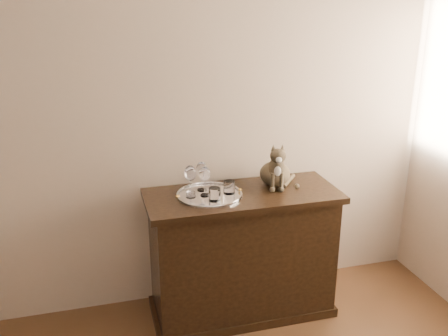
% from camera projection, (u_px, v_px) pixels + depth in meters
% --- Properties ---
extents(wall_back, '(4.00, 0.10, 2.70)m').
position_uv_depth(wall_back, '(134.00, 108.00, 3.03)').
color(wall_back, tan).
rests_on(wall_back, ground).
extents(sideboard, '(1.20, 0.50, 0.85)m').
position_uv_depth(sideboard, '(242.00, 254.00, 3.21)').
color(sideboard, black).
rests_on(sideboard, ground).
extents(tray, '(0.40, 0.40, 0.01)m').
position_uv_depth(tray, '(209.00, 195.00, 3.02)').
color(tray, silver).
rests_on(tray, sideboard).
extents(wine_glass_a, '(0.07, 0.07, 0.18)m').
position_uv_depth(wine_glass_a, '(190.00, 179.00, 3.02)').
color(wine_glass_a, white).
rests_on(wine_glass_a, tray).
extents(wine_glass_b, '(0.07, 0.07, 0.18)m').
position_uv_depth(wine_glass_b, '(202.00, 176.00, 3.06)').
color(wine_glass_b, white).
rests_on(wine_glass_b, tray).
extents(wine_glass_c, '(0.07, 0.07, 0.19)m').
position_uv_depth(wine_glass_c, '(190.00, 181.00, 2.96)').
color(wine_glass_c, white).
rests_on(wine_glass_c, tray).
extents(wine_glass_d, '(0.07, 0.07, 0.18)m').
position_uv_depth(wine_glass_d, '(205.00, 181.00, 2.98)').
color(wine_glass_d, white).
rests_on(wine_glass_d, tray).
extents(tumbler_b, '(0.07, 0.07, 0.08)m').
position_uv_depth(tumbler_b, '(215.00, 194.00, 2.92)').
color(tumbler_b, silver).
rests_on(tumbler_b, tray).
extents(tumbler_c, '(0.07, 0.07, 0.08)m').
position_uv_depth(tumbler_c, '(229.00, 187.00, 3.03)').
color(tumbler_c, white).
rests_on(tumbler_c, tray).
extents(cat, '(0.35, 0.34, 0.30)m').
position_uv_depth(cat, '(275.00, 163.00, 3.15)').
color(cat, '#48352A').
rests_on(cat, sideboard).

